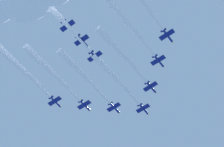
# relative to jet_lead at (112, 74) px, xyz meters

# --- Properties ---
(jet_lead) EXTENTS (26.07, 48.37, 3.69)m
(jet_lead) POSITION_rel_jet_lead_xyz_m (0.00, 0.00, 0.00)
(jet_lead) COLOR navy
(jet_port_inner) EXTENTS (26.69, 49.79, 3.73)m
(jet_port_inner) POSITION_rel_jet_lead_xyz_m (-16.49, -5.76, -0.86)
(jet_port_inner) COLOR navy
(jet_starboard_inner) EXTENTS (26.57, 48.36, 3.76)m
(jet_starboard_inner) POSITION_rel_jet_lead_xyz_m (6.20, -15.48, -1.00)
(jet_starboard_inner) COLOR navy
(jet_port_mid) EXTENTS (27.00, 50.78, 3.69)m
(jet_port_mid) POSITION_rel_jet_lead_xyz_m (-32.81, -11.26, -0.79)
(jet_port_mid) COLOR navy
(jet_starboard_mid) EXTENTS (28.92, 53.98, 3.67)m
(jet_starboard_mid) POSITION_rel_jet_lead_xyz_m (11.13, -34.68, 0.39)
(jet_starboard_mid) COLOR navy
(jet_port_outer) EXTENTS (25.44, 48.04, 3.78)m
(jet_port_outer) POSITION_rel_jet_lead_xyz_m (-47.83, -14.29, 0.54)
(jet_port_outer) COLOR navy
(jet_trail_port) EXTENTS (29.30, 54.65, 3.75)m
(jet_trail_port) POSITION_rel_jet_lead_xyz_m (-21.28, -44.78, -0.89)
(jet_trail_port) COLOR navy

